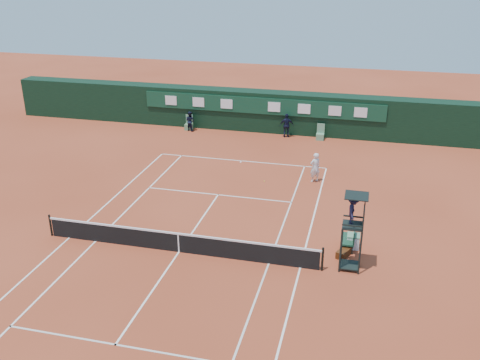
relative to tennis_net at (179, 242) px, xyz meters
name	(u,v)px	position (x,y,z in m)	size (l,w,h in m)	color
ground	(179,252)	(0.00, 0.00, -0.51)	(90.00, 90.00, 0.00)	#AE4629
court_lines	(179,252)	(0.00, 0.00, -0.50)	(11.05, 23.85, 0.01)	silver
tennis_net	(179,242)	(0.00, 0.00, 0.00)	(12.90, 0.10, 1.10)	black
back_wall	(263,111)	(0.00, 18.74, 1.00)	(40.00, 1.65, 3.00)	black
linesman_chair_left	(189,126)	(-5.50, 17.48, -0.19)	(0.55, 0.50, 1.15)	#57855B
linesman_chair_right	(320,135)	(4.50, 17.48, -0.19)	(0.55, 0.50, 1.15)	#5E9066
umpire_chair	(353,216)	(7.50, 0.48, 1.95)	(0.96, 0.95, 3.42)	black
player_bench	(351,237)	(7.46, 2.18, 0.09)	(0.56, 1.20, 1.10)	#183D29
tennis_bag	(344,253)	(7.22, 1.43, -0.34)	(0.38, 0.88, 0.33)	black
cooler	(353,241)	(7.57, 2.30, -0.18)	(0.57, 0.57, 0.65)	white
tennis_ball	(264,181)	(2.13, 8.86, -0.47)	(0.07, 0.07, 0.07)	yellow
player	(315,167)	(4.99, 9.59, 0.38)	(0.65, 0.43, 1.78)	silver
ball_kid_left	(190,121)	(-5.31, 17.26, 0.24)	(0.73, 0.57, 1.51)	black
ball_kid_right	(287,126)	(2.03, 17.49, 0.37)	(1.03, 0.43, 1.75)	black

